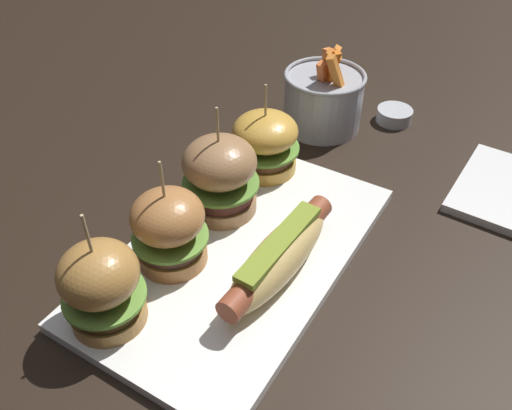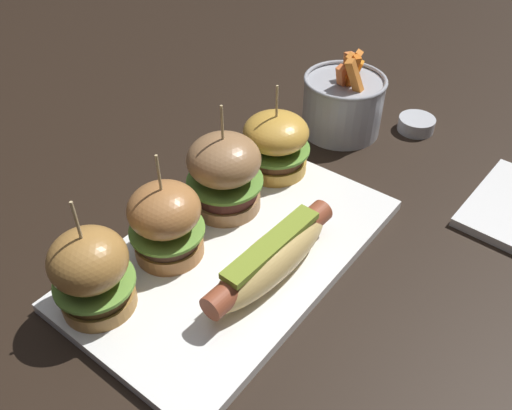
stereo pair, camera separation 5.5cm
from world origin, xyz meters
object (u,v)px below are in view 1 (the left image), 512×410
at_px(hot_dog, 279,256).
at_px(slider_center_left, 169,228).
at_px(sauce_ramekin, 394,115).
at_px(fries_bucket, 323,99).
at_px(slider_far_right, 265,142).
at_px(slider_far_left, 102,286).
at_px(slider_center_right, 220,175).
at_px(platter_main, 239,253).

height_order(hot_dog, slider_center_left, slider_center_left).
bearing_deg(sauce_ramekin, fries_bucket, 127.24).
xyz_separation_m(slider_far_right, sauce_ramekin, (0.24, -0.11, -0.05)).
distance_m(slider_far_left, fries_bucket, 0.48).
xyz_separation_m(slider_center_left, slider_center_right, (0.11, 0.00, 0.00)).
bearing_deg(slider_center_left, slider_center_right, 1.47).
xyz_separation_m(platter_main, slider_center_right, (0.05, 0.06, 0.06)).
distance_m(slider_far_right, sauce_ramekin, 0.27).
relative_size(hot_dog, slider_far_left, 1.39).
bearing_deg(fries_bucket, slider_center_left, 178.35).
distance_m(hot_dog, slider_center_right, 0.14).
bearing_deg(hot_dog, slider_center_left, 110.90).
bearing_deg(sauce_ramekin, slider_far_right, 156.04).
bearing_deg(slider_center_left, fries_bucket, -1.65).
xyz_separation_m(slider_center_right, fries_bucket, (0.27, -0.01, -0.02)).
xyz_separation_m(fries_bucket, sauce_ramekin, (0.07, -0.10, -0.04)).
relative_size(slider_center_right, slider_far_right, 1.13).
bearing_deg(slider_center_right, fries_bucket, -2.87).
distance_m(hot_dog, sauce_ramekin, 0.40).
bearing_deg(sauce_ramekin, platter_main, 172.73).
distance_m(slider_far_left, slider_far_right, 0.31).
distance_m(hot_dog, fries_bucket, 0.35).
bearing_deg(slider_far_left, platter_main, -21.45).
bearing_deg(slider_far_left, slider_center_right, -0.29).
bearing_deg(platter_main, sauce_ramekin, -7.27).
bearing_deg(fries_bucket, platter_main, -171.83).
height_order(slider_center_right, fries_bucket, slider_center_right).
bearing_deg(platter_main, slider_center_right, 48.33).
bearing_deg(slider_far_right, fries_bucket, -3.31).
relative_size(fries_bucket, sauce_ramekin, 2.42).
xyz_separation_m(platter_main, slider_far_right, (0.16, 0.06, 0.05)).
bearing_deg(slider_far_right, sauce_ramekin, -23.96).
bearing_deg(slider_far_right, platter_main, -160.37).
relative_size(platter_main, slider_far_left, 2.80).
bearing_deg(hot_dog, slider_far_right, 34.92).
relative_size(platter_main, fries_bucket, 2.88).
xyz_separation_m(slider_far_right, fries_bucket, (0.17, -0.01, -0.01)).
bearing_deg(slider_far_left, hot_dog, -39.35).
distance_m(platter_main, fries_bucket, 0.33).
xyz_separation_m(slider_far_left, fries_bucket, (0.48, -0.01, -0.02)).
xyz_separation_m(platter_main, slider_far_left, (-0.15, 0.06, 0.06)).
distance_m(hot_dog, slider_far_left, 0.19).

